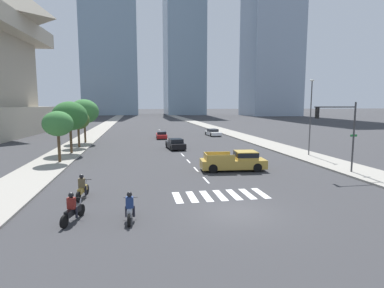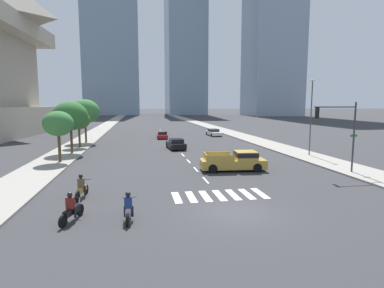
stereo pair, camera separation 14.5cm
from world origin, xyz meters
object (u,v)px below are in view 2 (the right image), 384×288
(motorcycle_trailing, at_px, (82,188))
(traffic_signal_near, at_px, (340,125))
(sedan_red_0, at_px, (162,135))
(street_lamp_east, at_px, (311,112))
(street_tree_second, at_px, (70,116))
(street_tree_third, at_px, (79,120))
(sedan_black_2, at_px, (176,144))
(street_tree_fourth, at_px, (85,112))
(motorcycle_lead, at_px, (71,210))
(motorcycle_third, at_px, (129,209))
(street_tree_nearest, at_px, (58,124))
(sedan_white_1, at_px, (214,133))
(pickup_truck, at_px, (236,161))

(motorcycle_trailing, xyz_separation_m, traffic_signal_near, (19.47, 3.19, 3.45))
(sedan_red_0, bearing_deg, street_lamp_east, -143.42)
(street_tree_second, height_order, street_tree_third, street_tree_second)
(sedan_black_2, height_order, street_tree_fourth, street_tree_fourth)
(motorcycle_lead, height_order, motorcycle_third, same)
(sedan_black_2, relative_size, street_tree_nearest, 0.91)
(motorcycle_trailing, height_order, street_tree_fourth, street_tree_fourth)
(street_lamp_east, xyz_separation_m, street_tree_fourth, (-26.08, 16.05, -0.18))
(motorcycle_third, relative_size, street_lamp_east, 0.26)
(motorcycle_trailing, bearing_deg, street_lamp_east, -53.29)
(sedan_white_1, relative_size, sedan_black_2, 1.09)
(street_lamp_east, bearing_deg, traffic_signal_near, -106.60)
(street_tree_second, bearing_deg, street_lamp_east, -13.12)
(street_tree_fourth, bearing_deg, sedan_black_2, -32.55)
(sedan_red_0, height_order, sedan_black_2, sedan_black_2)
(street_tree_second, bearing_deg, motorcycle_third, -72.44)
(sedan_white_1, xyz_separation_m, street_tree_fourth, (-21.21, -8.05, 4.10))
(sedan_black_2, bearing_deg, pickup_truck, -170.90)
(motorcycle_third, relative_size, street_tree_second, 0.36)
(motorcycle_trailing, height_order, street_tree_third, street_tree_third)
(motorcycle_trailing, height_order, motorcycle_third, same)
(pickup_truck, bearing_deg, motorcycle_third, -125.91)
(sedan_red_0, distance_m, street_tree_second, 19.45)
(traffic_signal_near, bearing_deg, motorcycle_trailing, 9.32)
(sedan_white_1, distance_m, traffic_signal_near, 32.87)
(sedan_white_1, bearing_deg, motorcycle_lead, -26.59)
(sedan_white_1, bearing_deg, motorcycle_trailing, -29.09)
(motorcycle_lead, relative_size, motorcycle_third, 1.02)
(pickup_truck, distance_m, street_lamp_east, 12.41)
(street_tree_fourth, bearing_deg, street_lamp_east, -31.61)
(motorcycle_lead, xyz_separation_m, street_tree_fourth, (-4.27, 31.72, 4.09))
(motorcycle_trailing, xyz_separation_m, sedan_red_0, (7.48, 32.96, -0.03))
(sedan_red_0, bearing_deg, street_tree_nearest, 153.16)
(street_tree_third, bearing_deg, street_tree_second, -90.00)
(pickup_truck, relative_size, sedan_red_0, 1.20)
(pickup_truck, distance_m, street_tree_second, 20.04)
(motorcycle_lead, distance_m, sedan_white_1, 43.23)
(sedan_black_2, distance_m, street_tree_fourth, 15.14)
(motorcycle_third, xyz_separation_m, sedan_red_0, (4.55, 37.30, -0.04))
(motorcycle_trailing, distance_m, sedan_white_1, 39.69)
(motorcycle_third, bearing_deg, street_tree_nearest, 25.91)
(motorcycle_trailing, distance_m, street_tree_nearest, 13.24)
(traffic_signal_near, bearing_deg, motorcycle_lead, 20.39)
(sedan_black_2, xyz_separation_m, street_lamp_east, (13.79, -8.20, 4.24))
(sedan_red_0, bearing_deg, motorcycle_third, 175.27)
(sedan_white_1, height_order, street_tree_fourth, street_tree_fourth)
(street_lamp_east, distance_m, street_tree_fourth, 30.62)
(motorcycle_third, xyz_separation_m, pickup_truck, (8.82, 10.35, 0.23))
(sedan_black_2, xyz_separation_m, traffic_signal_near, (11.25, -16.71, 3.42))
(pickup_truck, bearing_deg, sedan_red_0, 103.54)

